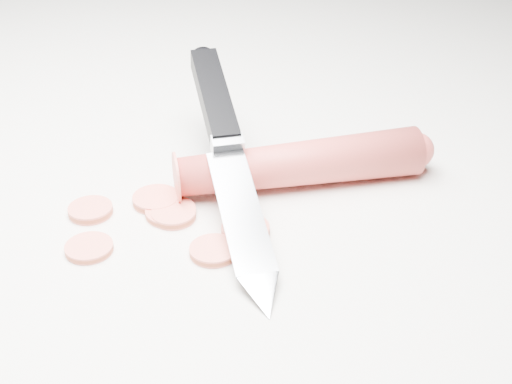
% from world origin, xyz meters
% --- Properties ---
extents(ground, '(2.40, 2.40, 0.00)m').
position_xyz_m(ground, '(0.00, 0.00, 0.00)').
color(ground, silver).
rests_on(ground, ground).
extents(carrot, '(0.19, 0.14, 0.04)m').
position_xyz_m(carrot, '(0.08, 0.05, 0.02)').
color(carrot, '#C33531').
rests_on(carrot, ground).
extents(carrot_slice_0, '(0.04, 0.04, 0.01)m').
position_xyz_m(carrot_slice_0, '(-0.04, -0.09, 0.00)').
color(carrot_slice_0, '#F46955').
rests_on(carrot_slice_0, ground).
extents(carrot_slice_1, '(0.03, 0.03, 0.01)m').
position_xyz_m(carrot_slice_1, '(-0.06, -0.05, 0.00)').
color(carrot_slice_1, '#F46955').
rests_on(carrot_slice_1, ground).
extents(carrot_slice_2, '(0.04, 0.04, 0.01)m').
position_xyz_m(carrot_slice_2, '(-0.02, -0.02, 0.00)').
color(carrot_slice_2, '#F46955').
rests_on(carrot_slice_2, ground).
extents(carrot_slice_3, '(0.04, 0.04, 0.01)m').
position_xyz_m(carrot_slice_3, '(0.06, -0.03, 0.00)').
color(carrot_slice_3, '#F46955').
rests_on(carrot_slice_3, ground).
extents(carrot_slice_4, '(0.04, 0.04, 0.01)m').
position_xyz_m(carrot_slice_4, '(0.00, -0.03, 0.00)').
color(carrot_slice_4, '#F46955').
rests_on(carrot_slice_4, ground).
extents(carrot_slice_5, '(0.04, 0.04, 0.01)m').
position_xyz_m(carrot_slice_5, '(-0.00, -0.03, 0.00)').
color(carrot_slice_5, '#F46955').
rests_on(carrot_slice_5, ground).
extents(carrot_slice_6, '(0.04, 0.04, 0.01)m').
position_xyz_m(carrot_slice_6, '(0.05, -0.06, 0.00)').
color(carrot_slice_6, '#F46955').
rests_on(carrot_slice_6, ground).
extents(kitchen_knife, '(0.19, 0.26, 0.09)m').
position_xyz_m(kitchen_knife, '(0.04, 0.01, 0.04)').
color(kitchen_knife, '#BABCC1').
rests_on(kitchen_knife, ground).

